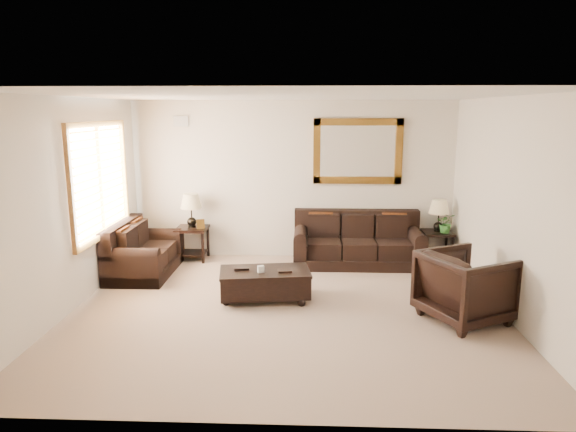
{
  "coord_description": "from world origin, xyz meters",
  "views": [
    {
      "loc": [
        0.28,
        -6.27,
        2.53
      ],
      "look_at": [
        -0.0,
        0.6,
        1.11
      ],
      "focal_mm": 32.0,
      "sensor_mm": 36.0,
      "label": 1
    }
  ],
  "objects_px": {
    "loveseat": "(141,255)",
    "end_table_right": "(438,222)",
    "coffee_table": "(265,281)",
    "armchair": "(467,283)",
    "end_table_left": "(192,217)",
    "sofa": "(357,245)"
  },
  "relations": [
    {
      "from": "end_table_right",
      "to": "armchair",
      "type": "relative_size",
      "value": 1.13
    },
    {
      "from": "end_table_right",
      "to": "armchair",
      "type": "bearing_deg",
      "value": -95.81
    },
    {
      "from": "end_table_right",
      "to": "armchair",
      "type": "height_order",
      "value": "end_table_right"
    },
    {
      "from": "sofa",
      "to": "end_table_right",
      "type": "xyz_separation_m",
      "value": [
        1.35,
        0.14,
        0.39
      ]
    },
    {
      "from": "sofa",
      "to": "coffee_table",
      "type": "height_order",
      "value": "sofa"
    },
    {
      "from": "loveseat",
      "to": "end_table_left",
      "type": "bearing_deg",
      "value": -38.17
    },
    {
      "from": "loveseat",
      "to": "end_table_left",
      "type": "xyz_separation_m",
      "value": [
        0.64,
        0.81,
        0.45
      ]
    },
    {
      "from": "sofa",
      "to": "end_table_left",
      "type": "xyz_separation_m",
      "value": [
        -2.81,
        0.12,
        0.44
      ]
    },
    {
      "from": "loveseat",
      "to": "end_table_left",
      "type": "distance_m",
      "value": 1.12
    },
    {
      "from": "end_table_right",
      "to": "coffee_table",
      "type": "distance_m",
      "value": 3.36
    },
    {
      "from": "coffee_table",
      "to": "armchair",
      "type": "xyz_separation_m",
      "value": [
        2.51,
        -0.61,
        0.22
      ]
    },
    {
      "from": "sofa",
      "to": "end_table_right",
      "type": "bearing_deg",
      "value": 5.71
    },
    {
      "from": "armchair",
      "to": "end_table_left",
      "type": "bearing_deg",
      "value": 30.31
    },
    {
      "from": "sofa",
      "to": "armchair",
      "type": "relative_size",
      "value": 2.23
    },
    {
      "from": "loveseat",
      "to": "end_table_right",
      "type": "xyz_separation_m",
      "value": [
        4.8,
        0.83,
        0.4
      ]
    },
    {
      "from": "sofa",
      "to": "coffee_table",
      "type": "distance_m",
      "value": 2.23
    },
    {
      "from": "end_table_right",
      "to": "sofa",
      "type": "bearing_deg",
      "value": -174.29
    },
    {
      "from": "sofa",
      "to": "loveseat",
      "type": "distance_m",
      "value": 3.52
    },
    {
      "from": "end_table_right",
      "to": "loveseat",
      "type": "bearing_deg",
      "value": -170.23
    },
    {
      "from": "coffee_table",
      "to": "armchair",
      "type": "distance_m",
      "value": 2.59
    },
    {
      "from": "armchair",
      "to": "coffee_table",
      "type": "bearing_deg",
      "value": 48.76
    },
    {
      "from": "loveseat",
      "to": "end_table_right",
      "type": "relative_size",
      "value": 1.37
    }
  ]
}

